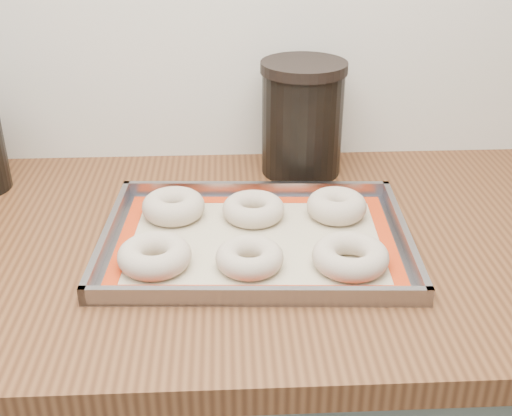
{
  "coord_description": "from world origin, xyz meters",
  "views": [
    {
      "loc": [
        0.21,
        0.8,
        1.4
      ],
      "look_at": [
        0.25,
        1.65,
        0.96
      ],
      "focal_mm": 45.0,
      "sensor_mm": 36.0,
      "label": 1
    }
  ],
  "objects": [
    {
      "name": "baking_tray",
      "position": [
        0.25,
        1.65,
        0.91
      ],
      "size": [
        0.48,
        0.35,
        0.03
      ],
      "rotation": [
        0.0,
        0.0,
        -0.05
      ],
      "color": "gray",
      "rests_on": "countertop"
    },
    {
      "name": "bagel_front_right",
      "position": [
        0.38,
        1.57,
        0.92
      ],
      "size": [
        0.12,
        0.12,
        0.03
      ],
      "primitive_type": "torus",
      "rotation": [
        0.0,
        0.0,
        0.06
      ],
      "color": "beige",
      "rests_on": "baking_mat"
    },
    {
      "name": "canister_right",
      "position": [
        0.35,
        1.92,
        1.01
      ],
      "size": [
        0.15,
        0.15,
        0.21
      ],
      "color": "black",
      "rests_on": "countertop"
    },
    {
      "name": "bagel_back_mid",
      "position": [
        0.25,
        1.72,
        0.92
      ],
      "size": [
        0.1,
        0.1,
        0.03
      ],
      "primitive_type": "torus",
      "rotation": [
        0.0,
        0.0,
        0.03
      ],
      "color": "beige",
      "rests_on": "baking_mat"
    },
    {
      "name": "bagel_front_left",
      "position": [
        0.1,
        1.58,
        0.92
      ],
      "size": [
        0.13,
        0.13,
        0.04
      ],
      "primitive_type": "torus",
      "rotation": [
        0.0,
        0.0,
        -0.32
      ],
      "color": "beige",
      "rests_on": "baking_mat"
    },
    {
      "name": "countertop",
      "position": [
        0.0,
        1.68,
        0.88
      ],
      "size": [
        3.06,
        0.68,
        0.04
      ],
      "primitive_type": "cube",
      "color": "brown",
      "rests_on": "cabinet"
    },
    {
      "name": "bagel_back_right",
      "position": [
        0.38,
        1.72,
        0.92
      ],
      "size": [
        0.1,
        0.1,
        0.04
      ],
      "primitive_type": "torus",
      "rotation": [
        0.0,
        0.0,
        0.02
      ],
      "color": "beige",
      "rests_on": "baking_mat"
    },
    {
      "name": "bagel_front_mid",
      "position": [
        0.24,
        1.57,
        0.92
      ],
      "size": [
        0.12,
        0.12,
        0.03
      ],
      "primitive_type": "torus",
      "rotation": [
        0.0,
        0.0,
        0.26
      ],
      "color": "beige",
      "rests_on": "baking_mat"
    },
    {
      "name": "bagel_back_left",
      "position": [
        0.12,
        1.73,
        0.92
      ],
      "size": [
        0.13,
        0.13,
        0.04
      ],
      "primitive_type": "torus",
      "rotation": [
        0.0,
        0.0,
        -0.33
      ],
      "color": "beige",
      "rests_on": "baking_mat"
    },
    {
      "name": "baking_mat",
      "position": [
        0.25,
        1.65,
        0.9
      ],
      "size": [
        0.43,
        0.31,
        0.0
      ],
      "rotation": [
        0.0,
        0.0,
        -0.05
      ],
      "color": "#C6B793",
      "rests_on": "baking_tray"
    }
  ]
}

